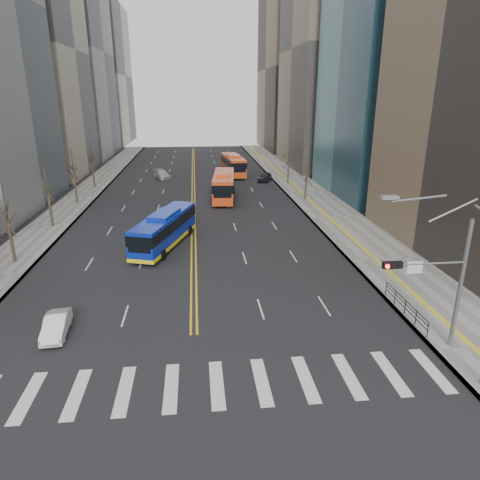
{
  "coord_description": "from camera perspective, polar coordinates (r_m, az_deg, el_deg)",
  "views": [
    {
      "loc": [
        0.44,
        -18.71,
        14.3
      ],
      "look_at": [
        3.63,
        11.86,
        3.88
      ],
      "focal_mm": 32.0,
      "sensor_mm": 36.0,
      "label": 1
    }
  ],
  "objects": [
    {
      "name": "red_bus_far",
      "position": [
        81.64,
        -0.92,
        10.15
      ],
      "size": [
        3.86,
        12.29,
        3.81
      ],
      "color": "#D64416",
      "rests_on": "ground"
    },
    {
      "name": "red_bus_near",
      "position": [
        62.35,
        -2.18,
        7.48
      ],
      "size": [
        4.01,
        12.53,
        3.88
      ],
      "color": "#D64416",
      "rests_on": "ground"
    },
    {
      "name": "sidewalk_left",
      "position": [
        67.44,
        -20.46,
        5.37
      ],
      "size": [
        5.0,
        130.0,
        0.15
      ],
      "primitive_type": "cube",
      "color": "slate",
      "rests_on": "ground"
    },
    {
      "name": "signal_mast",
      "position": [
        26.37,
        24.96,
        -4.1
      ],
      "size": [
        5.37,
        0.37,
        9.39
      ],
      "color": "gray",
      "rests_on": "ground"
    },
    {
      "name": "car_dark_far",
      "position": [
        90.26,
        -1.6,
        10.0
      ],
      "size": [
        2.49,
        4.58,
        1.22
      ],
      "primitive_type": "imported",
      "rotation": [
        0.0,
        0.0,
        -0.11
      ],
      "color": "black",
      "rests_on": "ground"
    },
    {
      "name": "car_white",
      "position": [
        29.65,
        -23.3,
        -10.42
      ],
      "size": [
        1.64,
        3.88,
        1.25
      ],
      "primitive_type": "imported",
      "rotation": [
        0.0,
        0.0,
        0.09
      ],
      "color": "white",
      "rests_on": "ground"
    },
    {
      "name": "car_silver",
      "position": [
        79.21,
        -10.37,
        8.58
      ],
      "size": [
        3.87,
        5.6,
        1.51
      ],
      "primitive_type": "imported",
      "rotation": [
        0.0,
        0.0,
        0.38
      ],
      "color": "#A6A6AC",
      "rests_on": "ground"
    },
    {
      "name": "ground",
      "position": [
        23.56,
        -6.13,
        -18.78
      ],
      "size": [
        220.0,
        220.0,
        0.0
      ],
      "primitive_type": "plane",
      "color": "black"
    },
    {
      "name": "crosswalk",
      "position": [
        23.55,
        -6.13,
        -18.77
      ],
      "size": [
        26.7,
        4.0,
        0.01
      ],
      "color": "silver",
      "rests_on": "ground"
    },
    {
      "name": "car_dark_mid",
      "position": [
        75.76,
        3.33,
        8.41
      ],
      "size": [
        3.36,
        4.85,
        1.53
      ],
      "primitive_type": "imported",
      "rotation": [
        0.0,
        0.0,
        -0.38
      ],
      "color": "black",
      "rests_on": "ground"
    },
    {
      "name": "pedestrian_railing",
      "position": [
        31.37,
        21.17,
        -8.08
      ],
      "size": [
        0.06,
        6.06,
        1.02
      ],
      "color": "black",
      "rests_on": "sidewalk_right"
    },
    {
      "name": "street_trees",
      "position": [
        54.62,
        -14.04,
        8.24
      ],
      "size": [
        35.2,
        47.2,
        7.6
      ],
      "color": "#31271D",
      "rests_on": "ground"
    },
    {
      "name": "sidewalk_right",
      "position": [
        67.47,
        8.88,
        6.34
      ],
      "size": [
        7.0,
        130.0,
        0.15
      ],
      "primitive_type": "cube",
      "color": "slate",
      "rests_on": "ground"
    },
    {
      "name": "blue_bus",
      "position": [
        42.96,
        -9.98,
        1.53
      ],
      "size": [
        6.1,
        12.03,
        3.45
      ],
      "color": "#0A23A4",
      "rests_on": "ground"
    },
    {
      "name": "centerline",
      "position": [
        75.09,
        -6.24,
        7.65
      ],
      "size": [
        0.55,
        100.0,
        0.01
      ],
      "color": "gold",
      "rests_on": "ground"
    },
    {
      "name": "office_towers",
      "position": [
        87.75,
        -6.76,
        24.91
      ],
      "size": [
        83.0,
        134.0,
        58.0
      ],
      "color": "gray",
      "rests_on": "ground"
    }
  ]
}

